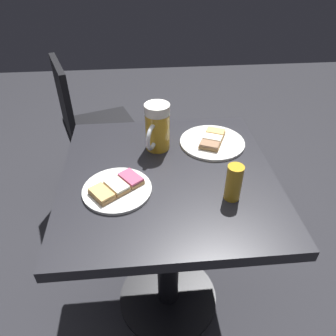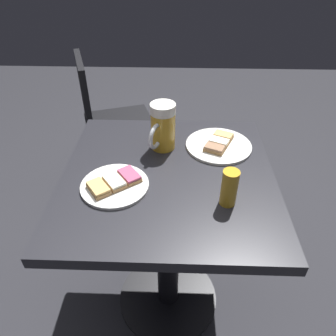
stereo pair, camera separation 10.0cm
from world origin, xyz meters
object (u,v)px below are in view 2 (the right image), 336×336
at_px(plate_far, 115,184).
at_px(cafe_chair, 108,119).
at_px(plate_near, 219,145).
at_px(beer_glass_small, 229,188).
at_px(beer_mug, 162,127).

bearing_deg(plate_far, cafe_chair, 103.64).
xyz_separation_m(plate_near, beer_glass_small, (-0.00, -0.29, 0.05)).
height_order(plate_near, plate_far, same).
height_order(plate_near, cafe_chair, cafe_chair).
xyz_separation_m(plate_far, cafe_chair, (-0.21, 0.86, -0.25)).
bearing_deg(plate_near, cafe_chair, 130.89).
xyz_separation_m(plate_far, beer_mug, (0.14, 0.22, 0.07)).
relative_size(plate_far, beer_glass_small, 1.84).
bearing_deg(beer_mug, plate_near, 3.38).
xyz_separation_m(beer_mug, beer_glass_small, (0.20, -0.28, -0.03)).
bearing_deg(beer_glass_small, plate_far, 170.03).
bearing_deg(beer_glass_small, beer_mug, 125.39).
distance_m(plate_near, beer_glass_small, 0.30).
distance_m(plate_near, beer_mug, 0.21).
relative_size(plate_far, cafe_chair, 0.25).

